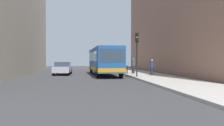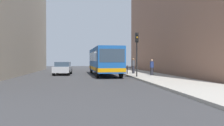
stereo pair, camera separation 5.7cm
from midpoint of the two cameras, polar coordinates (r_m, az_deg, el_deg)
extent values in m
plane|color=#38383A|center=(23.63, -3.83, -3.39)|extent=(80.00, 80.00, 0.00)
cube|color=#ADA89E|center=(24.59, 8.85, -3.05)|extent=(4.40, 40.00, 0.15)
cube|color=#936B56|center=(31.19, 17.78, 13.02)|extent=(7.00, 32.00, 16.69)
cube|color=#19519E|center=(25.67, -2.06, 0.86)|extent=(2.86, 11.08, 2.50)
cube|color=orange|center=(25.69, -2.06, -1.26)|extent=(2.88, 11.10, 0.36)
cube|color=#2D3D4C|center=(20.26, -0.01, 1.86)|extent=(2.26, 0.13, 1.20)
cube|color=#2D3D4C|center=(26.17, -2.20, 1.62)|extent=(2.83, 9.48, 1.00)
cylinder|color=black|center=(22.05, 2.20, -2.38)|extent=(0.31, 1.01, 1.00)
cylinder|color=black|center=(21.70, -3.66, -2.44)|extent=(0.31, 1.01, 1.00)
cylinder|color=black|center=(29.72, -0.89, -1.56)|extent=(0.31, 1.01, 1.00)
cylinder|color=black|center=(29.46, -5.24, -1.58)|extent=(0.31, 1.01, 1.00)
cube|color=#A5A8AD|center=(26.98, -12.20, -1.52)|extent=(1.96, 4.46, 0.64)
cube|color=#2D3D4C|center=(27.12, -12.17, -0.28)|extent=(1.69, 2.52, 0.52)
cylinder|color=black|center=(25.43, -10.75, -2.38)|extent=(0.24, 0.65, 0.64)
cylinder|color=black|center=(25.62, -14.40, -2.37)|extent=(0.24, 0.65, 0.64)
cylinder|color=black|center=(28.41, -10.21, -2.04)|extent=(0.24, 0.65, 0.64)
cylinder|color=black|center=(28.59, -13.49, -2.04)|extent=(0.24, 0.65, 0.64)
cylinder|color=black|center=(21.54, 6.11, 0.86)|extent=(0.12, 0.12, 3.20)
cube|color=black|center=(21.64, 6.12, 6.30)|extent=(0.28, 0.24, 0.90)
sphere|color=black|center=(21.54, 6.21, 7.07)|extent=(0.16, 0.16, 0.16)
sphere|color=orange|center=(21.52, 6.21, 6.33)|extent=(0.16, 0.16, 0.16)
sphere|color=black|center=(21.49, 6.20, 5.59)|extent=(0.16, 0.16, 0.16)
cylinder|color=black|center=(25.49, 3.71, -1.67)|extent=(0.11, 0.11, 0.95)
cylinder|color=black|center=(28.24, 2.58, -1.43)|extent=(0.11, 0.11, 0.95)
cylinder|color=black|center=(31.00, 1.65, -1.23)|extent=(0.11, 0.11, 0.95)
cylinder|color=#26262D|center=(23.70, 9.80, -2.06)|extent=(0.32, 0.32, 0.79)
cylinder|color=navy|center=(23.68, 9.81, -0.37)|extent=(0.38, 0.38, 0.61)
sphere|color=tan|center=(23.67, 9.81, 0.63)|extent=(0.22, 0.22, 0.22)
cylinder|color=#26262D|center=(26.66, 5.24, -1.66)|extent=(0.32, 0.32, 0.86)
cylinder|color=#4C4C51|center=(26.64, 5.24, -0.03)|extent=(0.38, 0.38, 0.66)
sphere|color=#8C6647|center=(26.64, 5.24, 0.94)|extent=(0.24, 0.24, 0.24)
camera|label=1|loc=(0.03, -90.07, 0.00)|focal=36.79mm
camera|label=2|loc=(0.03, 89.93, 0.00)|focal=36.79mm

